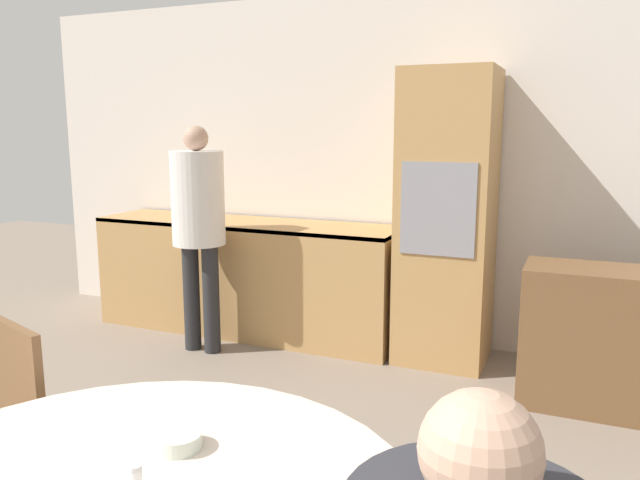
% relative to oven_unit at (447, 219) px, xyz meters
% --- Properties ---
extents(wall_back, '(6.80, 0.05, 2.60)m').
position_rel_oven_unit_xyz_m(wall_back, '(-0.25, 0.34, 0.30)').
color(wall_back, silver).
rests_on(wall_back, ground_plane).
extents(kitchen_counter, '(2.46, 0.60, 0.89)m').
position_rel_oven_unit_xyz_m(kitchen_counter, '(-1.57, -0.01, -0.54)').
color(kitchen_counter, tan).
rests_on(kitchen_counter, ground_plane).
extents(oven_unit, '(0.60, 0.59, 1.99)m').
position_rel_oven_unit_xyz_m(oven_unit, '(0.00, 0.00, 0.00)').
color(oven_unit, tan).
rests_on(oven_unit, ground_plane).
extents(sideboard, '(1.12, 0.45, 0.83)m').
position_rel_oven_unit_xyz_m(sideboard, '(1.13, -0.43, -0.58)').
color(sideboard, brown).
rests_on(sideboard, ground_plane).
extents(person_standing, '(0.37, 0.37, 1.62)m').
position_rel_oven_unit_xyz_m(person_standing, '(-1.65, -0.53, 0.00)').
color(person_standing, '#262628').
rests_on(person_standing, ground_plane).
extents(bowl_centre, '(0.13, 0.13, 0.04)m').
position_rel_oven_unit_xyz_m(bowl_centre, '(-0.08, -2.96, -0.20)').
color(bowl_centre, silver).
rests_on(bowl_centre, dining_table).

